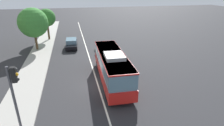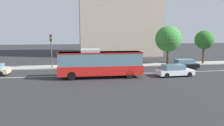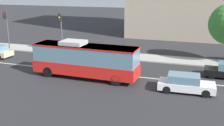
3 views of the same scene
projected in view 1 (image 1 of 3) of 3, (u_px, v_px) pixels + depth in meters
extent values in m
plane|color=#28282B|center=(98.00, 84.00, 19.06)|extent=(160.00, 160.00, 0.00)
cube|color=#9E9B93|center=(25.00, 91.00, 17.59)|extent=(80.00, 3.22, 0.14)
cube|color=silver|center=(98.00, 84.00, 19.06)|extent=(76.00, 0.16, 0.01)
cube|color=red|center=(112.00, 73.00, 19.37)|extent=(10.08, 2.83, 1.10)
cube|color=slate|center=(112.00, 61.00, 18.86)|extent=(9.88, 2.75, 1.58)
cube|color=red|center=(112.00, 54.00, 18.58)|extent=(9.98, 2.80, 0.12)
cube|color=#B2B2B2|center=(114.00, 56.00, 17.40)|extent=(2.26, 1.87, 0.36)
cylinder|color=black|center=(98.00, 65.00, 22.45)|extent=(1.01, 0.33, 1.00)
cylinder|color=black|center=(116.00, 64.00, 22.83)|extent=(1.01, 0.33, 1.00)
cylinder|color=black|center=(107.00, 94.00, 16.28)|extent=(1.01, 0.33, 1.00)
cylinder|color=black|center=(131.00, 92.00, 16.66)|extent=(1.01, 0.33, 1.00)
cube|color=white|center=(104.00, 49.00, 28.05)|extent=(4.56, 1.95, 0.60)
cube|color=slate|center=(104.00, 46.00, 27.59)|extent=(2.57, 1.74, 0.64)
cylinder|color=black|center=(97.00, 48.00, 29.28)|extent=(0.65, 0.24, 0.64)
cylinder|color=black|center=(107.00, 47.00, 29.65)|extent=(0.65, 0.24, 0.64)
cylinder|color=black|center=(101.00, 54.00, 26.60)|extent=(0.65, 0.24, 0.64)
cylinder|color=black|center=(111.00, 53.00, 26.97)|extent=(0.65, 0.24, 0.64)
cube|color=black|center=(72.00, 45.00, 30.32)|extent=(4.58, 2.01, 0.60)
cube|color=slate|center=(71.00, 41.00, 30.31)|extent=(2.60, 1.77, 0.64)
cylinder|color=black|center=(77.00, 48.00, 29.17)|extent=(0.65, 0.25, 0.64)
cylinder|color=black|center=(66.00, 49.00, 28.91)|extent=(0.65, 0.25, 0.64)
cylinder|color=black|center=(77.00, 43.00, 31.90)|extent=(0.65, 0.25, 0.64)
cylinder|color=black|center=(67.00, 44.00, 31.64)|extent=(0.65, 0.25, 0.64)
cylinder|color=#47474C|center=(16.00, 105.00, 11.31)|extent=(0.16, 0.16, 5.20)
cube|color=black|center=(14.00, 75.00, 10.59)|extent=(0.33, 0.29, 0.96)
sphere|color=#2D2D2D|center=(15.00, 69.00, 10.50)|extent=(0.22, 0.22, 0.22)
sphere|color=#F9A514|center=(17.00, 74.00, 10.63)|extent=(0.22, 0.22, 0.22)
sphere|color=#2D2D2D|center=(18.00, 79.00, 10.75)|extent=(0.22, 0.22, 0.22)
cylinder|color=#4C3823|center=(48.00, 32.00, 34.59)|extent=(0.36, 0.36, 3.00)
sphere|color=#2D6B28|center=(47.00, 18.00, 33.55)|extent=(3.23, 3.23, 3.23)
cylinder|color=#4C3823|center=(36.00, 42.00, 28.94)|extent=(0.36, 0.36, 2.70)
sphere|color=#387F33|center=(33.00, 23.00, 27.78)|extent=(4.49, 4.49, 4.49)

